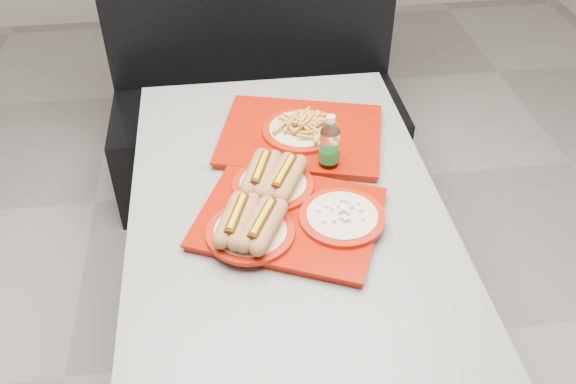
{
  "coord_description": "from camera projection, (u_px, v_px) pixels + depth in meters",
  "views": [
    {
      "loc": [
        -0.17,
        -1.33,
        1.91
      ],
      "look_at": [
        -0.0,
        -0.06,
        0.83
      ],
      "focal_mm": 38.0,
      "sensor_mm": 36.0,
      "label": 1
    }
  ],
  "objects": [
    {
      "name": "tray_near",
      "position": [
        283.0,
        210.0,
        1.68
      ],
      "size": [
        0.6,
        0.54,
        0.11
      ],
      "rotation": [
        0.0,
        0.0,
        -0.41
      ],
      "color": "#901103",
      "rests_on": "diner_table"
    },
    {
      "name": "ground",
      "position": [
        287.0,
        353.0,
        2.26
      ],
      "size": [
        6.0,
        6.0,
        0.0
      ],
      "primitive_type": "plane",
      "color": "gray",
      "rests_on": "ground"
    },
    {
      "name": "booth_bench",
      "position": [
        257.0,
        104.0,
        2.82
      ],
      "size": [
        1.3,
        0.57,
        1.35
      ],
      "color": "black",
      "rests_on": "ground"
    },
    {
      "name": "tray_far",
      "position": [
        301.0,
        132.0,
        1.98
      ],
      "size": [
        0.6,
        0.52,
        0.1
      ],
      "rotation": [
        0.0,
        0.0,
        -0.26
      ],
      "color": "#901103",
      "rests_on": "diner_table"
    },
    {
      "name": "water_bottle",
      "position": [
        329.0,
        148.0,
        1.82
      ],
      "size": [
        0.06,
        0.06,
        0.2
      ],
      "rotation": [
        0.0,
        0.0,
        -0.14
      ],
      "color": "silver",
      "rests_on": "diner_table"
    },
    {
      "name": "diner_table",
      "position": [
        286.0,
        240.0,
        1.88
      ],
      "size": [
        0.92,
        1.42,
        0.75
      ],
      "color": "black",
      "rests_on": "ground"
    }
  ]
}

